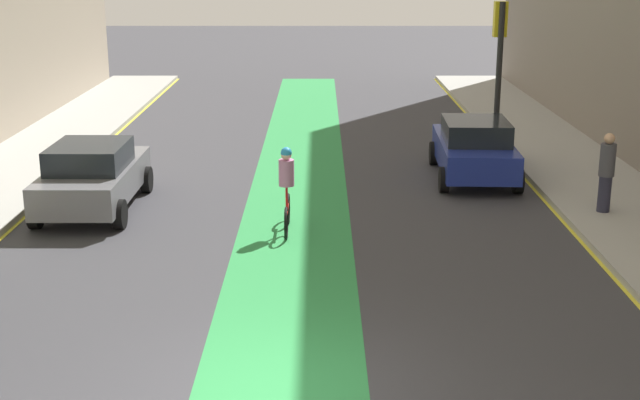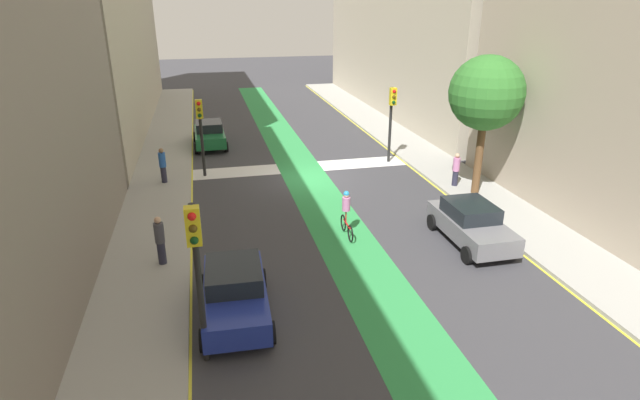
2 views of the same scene
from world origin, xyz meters
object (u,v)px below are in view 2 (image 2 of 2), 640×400
Objects in this scene: car_blue_right_far at (235,291)px; pedestrian_sidewalk_right_a at (163,165)px; pedestrian_sidewalk_left_a at (456,169)px; street_tree_near at (486,94)px; traffic_signal_far_right at (196,257)px; traffic_signal_near_left at (392,111)px; car_green_right_near at (210,134)px; car_grey_left_far at (471,223)px; traffic_signal_near_right at (200,123)px; cyclist_in_lane at (346,213)px; pedestrian_sidewalk_right_b at (160,240)px.

car_blue_right_far is 12.57m from pedestrian_sidewalk_right_a.
pedestrian_sidewalk_left_a is 4.07m from street_tree_near.
street_tree_near reaches higher than traffic_signal_far_right.
car_green_right_near is (9.97, -5.77, -2.20)m from traffic_signal_near_left.
traffic_signal_far_right is 1.05× the size of car_grey_left_far.
traffic_signal_near_right is at bearing -87.12° from car_blue_right_far.
car_blue_right_far is 2.40× the size of pedestrian_sidewalk_right_a.
street_tree_near reaches higher than traffic_signal_near_right.
traffic_signal_far_right reaches higher than car_blue_right_far.
cyclist_in_lane reaches higher than car_blue_right_far.
traffic_signal_near_left is 18.71m from traffic_signal_far_right.
car_green_right_near is at bearing -91.92° from traffic_signal_far_right.
pedestrian_sidewalk_right_a is (2.01, 0.91, -1.81)m from traffic_signal_near_right.
car_grey_left_far is 9.61m from car_blue_right_far.
car_grey_left_far is at bearing 141.51° from pedestrian_sidewalk_right_a.
pedestrian_sidewalk_right_a is (1.76, -14.27, -2.02)m from traffic_signal_far_right.
pedestrian_sidewalk_right_b is (6.98, 1.05, 0.09)m from cyclist_in_lane.
car_blue_right_far is at bearing 44.20° from cyclist_in_lane.
pedestrian_sidewalk_right_a is at bearing -14.81° from pedestrian_sidewalk_left_a.
cyclist_in_lane reaches higher than car_green_right_near.
traffic_signal_far_right is at bearing 36.24° from street_tree_near.
street_tree_near reaches higher than traffic_signal_near_left.
traffic_signal_near_left is 0.97× the size of traffic_signal_far_right.
traffic_signal_near_right is 0.96× the size of car_blue_right_far.
car_blue_right_far is 19.14m from car_green_right_near.
traffic_signal_far_right is 1.04× the size of car_green_right_near.
pedestrian_sidewalk_left_a is at bearing -139.48° from traffic_signal_far_right.
traffic_signal_near_left is 2.60× the size of pedestrian_sidewalk_left_a.
cyclist_in_lane is at bearing -171.47° from pedestrian_sidewalk_right_b.
pedestrian_sidewalk_left_a is (-11.63, 10.58, 0.18)m from car_green_right_near.
traffic_signal_near_right is 13.98m from street_tree_near.
car_grey_left_far is 15.13m from pedestrian_sidewalk_right_a.
car_grey_left_far is at bearing 58.98° from street_tree_near.
traffic_signal_far_right reaches higher than pedestrian_sidewalk_right_a.
cyclist_in_lane is at bearing -20.76° from car_grey_left_far.
pedestrian_sidewalk_right_a is (2.67, -12.28, 0.26)m from car_blue_right_far.
pedestrian_sidewalk_right_a is at bearing 24.47° from traffic_signal_near_right.
car_green_right_near is (-0.46, -5.94, -2.07)m from traffic_signal_near_right.
car_green_right_near is 17.34m from street_tree_near.
street_tree_near is (-14.57, 4.89, 3.80)m from pedestrian_sidewalk_right_a.
car_grey_left_far is 6.12m from pedestrian_sidewalk_left_a.
street_tree_near is (-2.72, -4.53, 4.06)m from car_grey_left_far.
car_grey_left_far is 4.79m from cyclist_in_lane.
pedestrian_sidewalk_right_b is (1.63, 9.68, -1.82)m from traffic_signal_near_right.
cyclist_in_lane is 8.66m from street_tree_near.
street_tree_near reaches higher than car_grey_left_far.
car_blue_right_far is 2.60× the size of pedestrian_sidewalk_left_a.
car_grey_left_far is 18.78m from car_green_right_near.
traffic_signal_far_right is 8.88m from cyclist_in_lane.
traffic_signal_near_right is at bearing -21.00° from pedestrian_sidewalk_left_a.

